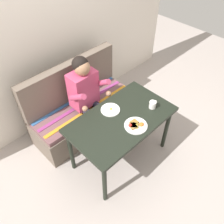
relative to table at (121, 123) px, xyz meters
name	(u,v)px	position (x,y,z in m)	size (l,w,h in m)	color
ground_plane	(120,156)	(0.00, 0.00, -0.65)	(8.00, 8.00, 0.00)	#A89C95
back_wall	(47,31)	(0.00, 1.27, 0.65)	(4.40, 0.10, 2.60)	silver
table	(121,123)	(0.00, 0.00, 0.00)	(1.20, 0.70, 0.73)	black
couch	(81,109)	(0.00, 0.76, -0.32)	(1.44, 0.56, 1.00)	#66584C
person	(87,93)	(0.00, 0.59, 0.09)	(0.45, 0.61, 1.21)	#BD3F63
plate_breakfast	(135,125)	(0.02, -0.19, 0.10)	(0.25, 0.25, 0.05)	white
plate_eggs	(110,110)	(0.00, 0.18, 0.09)	(0.22, 0.22, 0.04)	white
coffee_mug	(153,104)	(0.38, -0.13, 0.13)	(0.12, 0.08, 0.09)	white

